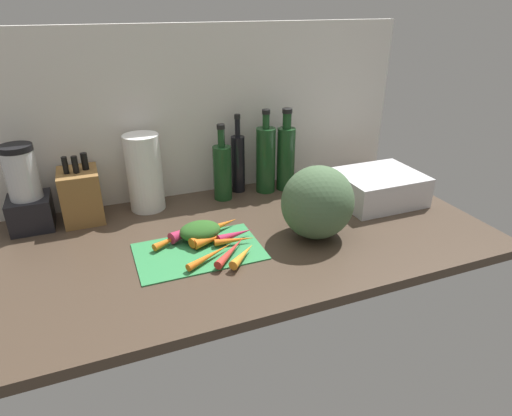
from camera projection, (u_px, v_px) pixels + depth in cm
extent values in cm
cube|color=#47382B|center=(219.00, 242.00, 136.11)|extent=(170.00, 80.00, 3.00)
cube|color=silver|center=(183.00, 114.00, 154.70)|extent=(170.00, 3.00, 60.00)
cube|color=#338C4C|center=(199.00, 251.00, 127.40)|extent=(36.36, 22.92, 0.80)
cone|color=orange|center=(171.00, 240.00, 130.42)|extent=(12.32, 7.84, 2.20)
cone|color=orange|center=(235.00, 240.00, 130.15)|extent=(12.43, 3.48, 2.12)
cone|color=#B2264C|center=(188.00, 231.00, 133.87)|extent=(13.10, 9.22, 3.60)
cone|color=#B2264C|center=(236.00, 234.00, 132.73)|extent=(12.12, 5.01, 2.72)
cone|color=orange|center=(243.00, 255.00, 122.10)|extent=(10.68, 10.36, 2.70)
cone|color=orange|center=(222.00, 225.00, 138.18)|extent=(12.52, 7.17, 2.81)
cone|color=orange|center=(211.00, 255.00, 122.49)|extent=(15.90, 9.89, 2.13)
cone|color=red|center=(231.00, 251.00, 124.22)|extent=(13.36, 13.47, 2.50)
cone|color=orange|center=(205.00, 237.00, 130.94)|extent=(10.79, 7.52, 3.10)
cone|color=orange|center=(211.00, 239.00, 129.81)|extent=(11.34, 5.51, 2.95)
ellipsoid|color=#2D6023|center=(200.00, 231.00, 131.77)|extent=(12.58, 9.68, 5.32)
ellipsoid|color=#4C6B47|center=(318.00, 202.00, 131.71)|extent=(22.51, 20.84, 22.72)
cube|color=olive|center=(81.00, 196.00, 142.97)|extent=(12.41, 14.46, 17.27)
cylinder|color=black|center=(65.00, 165.00, 136.04)|extent=(1.74, 1.74, 5.50)
cylinder|color=black|center=(75.00, 165.00, 136.60)|extent=(1.89, 1.89, 5.50)
cylinder|color=black|center=(85.00, 161.00, 139.41)|extent=(2.09, 2.09, 5.50)
cube|color=black|center=(31.00, 213.00, 139.10)|extent=(12.81, 12.81, 10.61)
cylinder|color=silver|center=(22.00, 175.00, 133.48)|extent=(9.61, 9.61, 15.30)
cylinder|color=black|center=(15.00, 148.00, 129.78)|extent=(9.80, 9.80, 1.80)
cylinder|color=white|center=(145.00, 173.00, 148.82)|extent=(11.95, 11.95, 26.61)
cylinder|color=#19421E|center=(222.00, 173.00, 157.83)|extent=(6.65, 6.65, 19.89)
cylinder|color=#19421E|center=(221.00, 138.00, 152.13)|extent=(2.50, 2.50, 6.45)
cylinder|color=black|center=(221.00, 127.00, 150.38)|extent=(2.88, 2.88, 1.60)
cylinder|color=black|center=(238.00, 164.00, 163.85)|extent=(5.05, 5.05, 21.51)
cylinder|color=black|center=(237.00, 128.00, 157.76)|extent=(1.92, 1.92, 6.59)
cylinder|color=black|center=(237.00, 117.00, 155.99)|extent=(2.21, 2.21, 1.60)
cylinder|color=#19421E|center=(266.00, 160.00, 163.19)|extent=(7.23, 7.23, 24.59)
cylinder|color=#19421E|center=(266.00, 121.00, 156.72)|extent=(2.56, 2.56, 5.25)
cylinder|color=black|center=(266.00, 112.00, 155.24)|extent=(2.95, 2.95, 1.60)
cylinder|color=#19421E|center=(286.00, 159.00, 165.42)|extent=(6.83, 6.83, 23.95)
cylinder|color=#19421E|center=(287.00, 121.00, 158.99)|extent=(3.23, 3.23, 5.70)
cylinder|color=black|center=(287.00, 111.00, 157.41)|extent=(3.71, 3.71, 1.60)
cube|color=silver|center=(378.00, 187.00, 157.68)|extent=(29.01, 23.99, 10.70)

